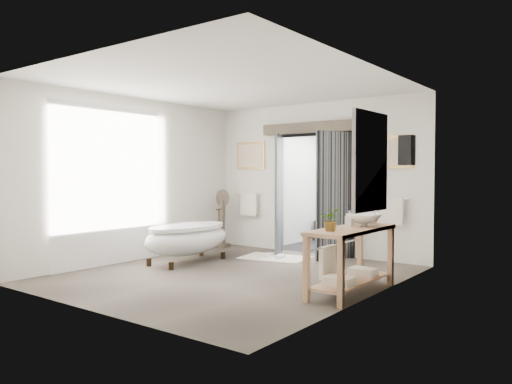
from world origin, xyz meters
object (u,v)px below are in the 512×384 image
at_px(clawfoot_tub, 187,238).
at_px(rug, 275,258).
at_px(basin, 364,220).
at_px(vanity, 349,254).

distance_m(clawfoot_tub, rug, 1.66).
distance_m(clawfoot_tub, basin, 3.35).
height_order(vanity, rug, vanity).
relative_size(rug, basin, 2.51).
bearing_deg(basin, vanity, -119.95).
height_order(clawfoot_tub, rug, clawfoot_tub).
bearing_deg(rug, clawfoot_tub, -127.01).
bearing_deg(vanity, basin, 80.05).
bearing_deg(clawfoot_tub, vanity, -5.79).
bearing_deg(clawfoot_tub, rug, 52.99).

